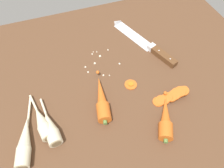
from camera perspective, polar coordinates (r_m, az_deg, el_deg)
ground_plane at (r=77.15cm, az=-0.50°, el=-0.42°), size 120.00×90.00×4.00cm
chefs_knife at (r=89.81cm, az=7.60°, el=11.30°), size 15.15×33.73×4.18cm
whole_carrot at (r=69.07cm, az=-2.70°, el=-4.09°), size 7.11×20.31×4.20cm
whole_carrot_second at (r=67.46cm, az=13.89°, el=-8.96°), size 9.98×15.86×4.20cm
parsnip_front at (r=68.38cm, az=-17.87°, el=-9.59°), size 6.11×17.61×4.00cm
parsnip_mid_left at (r=66.92cm, az=-15.85°, el=-10.95°), size 5.20×17.28×4.00cm
parsnip_mid_right at (r=67.42cm, az=-21.94°, el=-13.76°), size 6.94×22.48×4.00cm
carrot_slice_stack at (r=73.14cm, az=15.23°, el=-3.13°), size 12.36×4.10×3.61cm
carrot_slice_stray_near at (r=74.83cm, az=4.95°, el=-0.08°), size 4.26×4.26×0.70cm
mince_crumbs at (r=81.29cm, az=-3.57°, el=5.81°), size 13.09×13.55×0.88cm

